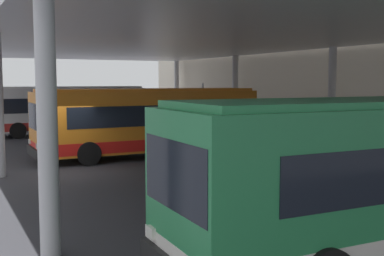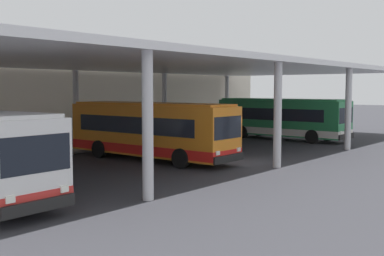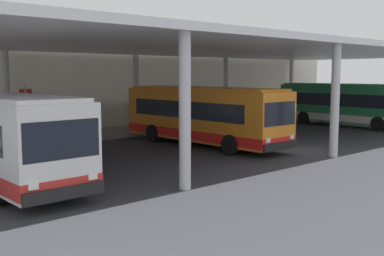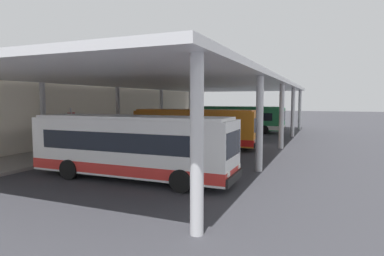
# 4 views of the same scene
# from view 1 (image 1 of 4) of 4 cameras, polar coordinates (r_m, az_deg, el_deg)

# --- Properties ---
(ground_plane) EXTENTS (200.00, 200.00, 0.00)m
(ground_plane) POSITION_cam_1_polar(r_m,az_deg,el_deg) (19.78, -14.21, -4.90)
(ground_plane) COLOR #333338
(platform_kerb) EXTENTS (42.00, 4.50, 0.18)m
(platform_kerb) POSITION_cam_1_polar(r_m,az_deg,el_deg) (25.10, 12.93, -2.48)
(platform_kerb) COLOR gray
(platform_kerb) RESTS_ON ground
(station_building_facade) EXTENTS (48.00, 1.60, 7.14)m
(station_building_facade) POSITION_cam_1_polar(r_m,az_deg,el_deg) (27.08, 18.37, 5.33)
(station_building_facade) COLOR beige
(station_building_facade) RESTS_ON ground
(canopy_shelter) EXTENTS (40.00, 17.00, 5.55)m
(canopy_shelter) POSITION_cam_1_polar(r_m,az_deg,el_deg) (21.44, 0.14, 10.26)
(canopy_shelter) COLOR silver
(canopy_shelter) RESTS_ON ground
(bus_nearest_bay) EXTENTS (2.81, 10.56, 3.17)m
(bus_nearest_bay) POSITION_cam_1_polar(r_m,az_deg,el_deg) (33.40, -14.55, 2.12)
(bus_nearest_bay) COLOR white
(bus_nearest_bay) RESTS_ON ground
(bus_second_bay) EXTENTS (2.78, 10.55, 3.17)m
(bus_second_bay) POSITION_cam_1_polar(r_m,az_deg,el_deg) (22.83, -5.03, 0.81)
(bus_second_bay) COLOR orange
(bus_second_bay) RESTS_ON ground
(bench_waiting) EXTENTS (1.80, 0.45, 0.92)m
(bench_waiting) POSITION_cam_1_polar(r_m,az_deg,el_deg) (23.09, 17.41, -1.84)
(bench_waiting) COLOR brown
(bench_waiting) RESTS_ON platform_kerb
(banner_sign) EXTENTS (0.70, 0.12, 3.20)m
(banner_sign) POSITION_cam_1_polar(r_m,az_deg,el_deg) (32.04, 1.26, 2.74)
(banner_sign) COLOR #B2B2B7
(banner_sign) RESTS_ON platform_kerb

